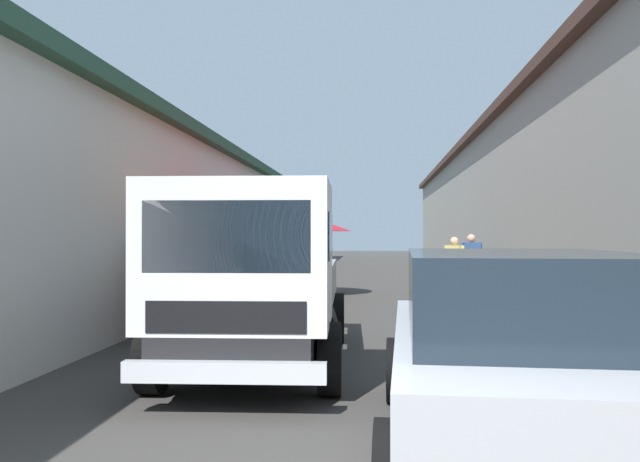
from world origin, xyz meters
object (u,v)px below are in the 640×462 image
object	(u,v)px
fruit_stall_far_right	(300,230)
fruit_stall_far_left	(213,235)
fruit_stall_mid_lane	(239,222)
hatchback_car	(518,352)
parked_scooter	(549,320)
plastic_stool	(474,321)
vendor_in_shade	(454,264)
delivery_truck	(252,283)
vendor_by_crates	(471,260)

from	to	relation	value
fruit_stall_far_right	fruit_stall_far_left	world-z (taller)	fruit_stall_far_right
fruit_stall_mid_lane	hatchback_car	xyz separation A→B (m)	(-7.73, -3.68, -1.09)
fruit_stall_far_right	fruit_stall_mid_lane	size ratio (longest dim) A/B	0.95
fruit_stall_mid_lane	fruit_stall_far_left	distance (m)	2.50
hatchback_car	fruit_stall_far_right	bearing A→B (deg)	14.19
fruit_stall_far_right	parked_scooter	bearing A→B (deg)	-151.28
fruit_stall_far_left	plastic_stool	distance (m)	4.20
vendor_in_shade	fruit_stall_far_right	bearing A→B (deg)	81.86
fruit_stall_mid_lane	delivery_truck	xyz separation A→B (m)	(-5.52, -1.33, -0.79)
fruit_stall_far_left	vendor_in_shade	xyz separation A→B (m)	(5.75, -4.47, -0.70)
fruit_stall_far_left	vendor_in_shade	world-z (taller)	fruit_stall_far_left
hatchback_car	parked_scooter	xyz separation A→B (m)	(3.92, -1.26, -0.29)
delivery_truck	parked_scooter	distance (m)	4.03
fruit_stall_far_left	parked_scooter	bearing A→B (deg)	-105.41
vendor_by_crates	parked_scooter	distance (m)	8.10
hatchback_car	delivery_truck	distance (m)	3.24
fruit_stall_far_left	vendor_by_crates	bearing A→B (deg)	-36.63
fruit_stall_mid_lane	parked_scooter	size ratio (longest dim) A/B	1.61
fruit_stall_far_right	vendor_by_crates	bearing A→B (deg)	-84.03
fruit_stall_far_right	vendor_in_shade	size ratio (longest dim) A/B	1.68
fruit_stall_mid_lane	delivery_truck	bearing A→B (deg)	-166.42
hatchback_car	parked_scooter	world-z (taller)	hatchback_car
fruit_stall_far_right	parked_scooter	xyz separation A→B (m)	(-7.62, -4.18, -1.24)
fruit_stall_mid_lane	vendor_in_shade	size ratio (longest dim) A/B	1.77
fruit_stall_mid_lane	delivery_truck	size ratio (longest dim) A/B	0.54
delivery_truck	vendor_in_shade	xyz separation A→B (m)	(8.78, -3.26, -0.18)
hatchback_car	delivery_truck	world-z (taller)	delivery_truck
fruit_stall_mid_lane	plastic_stool	xyz separation A→B (m)	(-3.05, -4.09, -1.50)
parked_scooter	plastic_stool	world-z (taller)	parked_scooter
fruit_stall_far_right	fruit_stall_mid_lane	distance (m)	3.89
vendor_by_crates	delivery_truck	bearing A→B (deg)	158.75
delivery_truck	hatchback_car	bearing A→B (deg)	-133.33
fruit_stall_mid_lane	plastic_stool	distance (m)	5.32
hatchback_car	vendor_in_shade	xyz separation A→B (m)	(11.00, -0.91, 0.12)
fruit_stall_mid_lane	vendor_by_crates	bearing A→B (deg)	-50.26
fruit_stall_far_right	hatchback_car	xyz separation A→B (m)	(-11.55, -2.92, -0.95)
vendor_by_crates	vendor_in_shade	world-z (taller)	vendor_by_crates
parked_scooter	fruit_stall_mid_lane	bearing A→B (deg)	52.37
fruit_stall_far_left	hatchback_car	xyz separation A→B (m)	(-5.25, -3.56, -0.83)
fruit_stall_mid_lane	delivery_truck	distance (m)	5.73
fruit_stall_far_right	parked_scooter	world-z (taller)	fruit_stall_far_right
plastic_stool	hatchback_car	bearing A→B (deg)	175.04
fruit_stall_far_left	vendor_by_crates	xyz separation A→B (m)	(6.75, -5.02, -0.65)
fruit_stall_far_right	plastic_stool	world-z (taller)	fruit_stall_far_right
fruit_stall_far_left	vendor_in_shade	size ratio (longest dim) A/B	1.43
fruit_stall_far_left	plastic_stool	bearing A→B (deg)	-98.20
hatchback_car	fruit_stall_mid_lane	bearing A→B (deg)	25.46
hatchback_car	vendor_by_crates	xyz separation A→B (m)	(12.00, -1.46, 0.17)
fruit_stall_mid_lane	fruit_stall_far_left	world-z (taller)	fruit_stall_mid_lane
hatchback_car	vendor_in_shade	distance (m)	11.04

